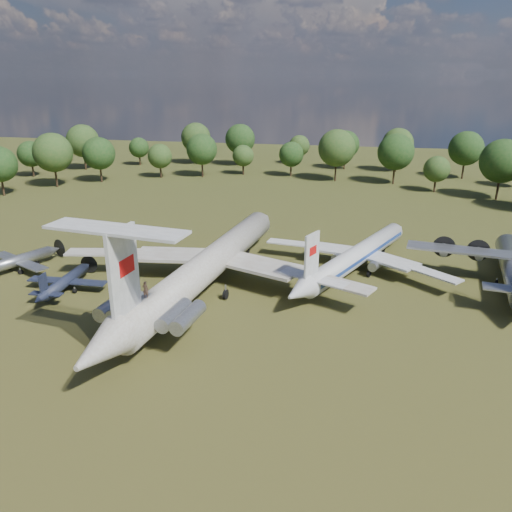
% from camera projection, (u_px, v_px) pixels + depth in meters
% --- Properties ---
extents(ground, '(300.00, 300.00, 0.00)m').
position_uv_depth(ground, '(201.00, 283.00, 70.81)').
color(ground, '#253A13').
rests_on(ground, ground).
extents(il62_airliner, '(51.75, 63.22, 5.67)m').
position_uv_depth(il62_airliner, '(209.00, 270.00, 67.70)').
color(il62_airliner, '#B7B6B2').
rests_on(il62_airliner, ground).
extents(tu104_jet, '(44.31, 49.44, 4.06)m').
position_uv_depth(tu104_jet, '(357.00, 259.00, 74.12)').
color(tu104_jet, silver).
rests_on(tu104_jet, ground).
extents(small_prop_west, '(11.45, 15.37, 2.21)m').
position_uv_depth(small_prop_west, '(66.00, 284.00, 67.62)').
color(small_prop_west, black).
rests_on(small_prop_west, ground).
extents(small_prop_northwest, '(18.11, 20.30, 2.45)m').
position_uv_depth(small_prop_northwest, '(16.00, 264.00, 74.52)').
color(small_prop_northwest, '#919398').
rests_on(small_prop_northwest, ground).
extents(person_on_il62, '(0.69, 0.47, 1.84)m').
position_uv_depth(person_on_il62, '(146.00, 289.00, 52.30)').
color(person_on_il62, '#97664C').
rests_on(person_on_il62, il62_airliner).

